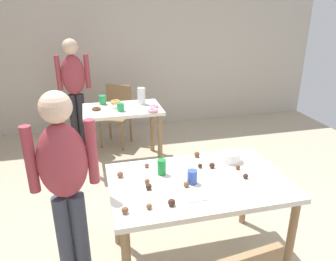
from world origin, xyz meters
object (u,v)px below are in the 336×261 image
(dining_table_far, at_px, (123,118))
(person_adult_far, at_px, (74,84))
(pitcher_far, at_px, (141,96))
(soda_can, at_px, (162,167))
(mixing_bowl, at_px, (231,156))
(dining_table_near, at_px, (198,191))
(person_girl_near, at_px, (65,179))
(chair_far_table, at_px, (117,111))

(dining_table_far, bearing_deg, person_adult_far, 129.79)
(pitcher_far, bearing_deg, person_adult_far, 145.16)
(dining_table_far, distance_m, pitcher_far, 0.37)
(dining_table_far, relative_size, person_adult_far, 0.63)
(dining_table_far, xyz_separation_m, soda_can, (0.10, -1.76, 0.19))
(person_adult_far, xyz_separation_m, mixing_bowl, (1.28, -2.37, -0.13))
(dining_table_near, distance_m, dining_table_far, 1.94)
(person_adult_far, distance_m, pitcher_far, 1.03)
(person_girl_near, relative_size, soda_can, 12.18)
(dining_table_far, bearing_deg, mixing_bowl, -67.25)
(dining_table_far, xyz_separation_m, mixing_bowl, (0.70, -1.68, 0.17))
(person_girl_near, xyz_separation_m, soda_can, (0.69, 0.14, -0.08))
(dining_table_near, distance_m, soda_can, 0.33)
(person_girl_near, bearing_deg, dining_table_near, -0.48)
(chair_far_table, distance_m, person_adult_far, 0.71)
(dining_table_near, height_order, person_girl_near, person_girl_near)
(dining_table_near, xyz_separation_m, person_girl_near, (-0.93, 0.01, 0.23))
(soda_can, relative_size, pitcher_far, 0.57)
(chair_far_table, xyz_separation_m, pitcher_far, (0.28, -0.55, 0.36))
(mixing_bowl, relative_size, pitcher_far, 0.79)
(person_adult_far, bearing_deg, chair_far_table, -3.28)
(chair_far_table, xyz_separation_m, mixing_bowl, (0.72, -2.34, 0.29))
(mixing_bowl, bearing_deg, chair_far_table, 107.11)
(chair_far_table, bearing_deg, soda_can, -87.21)
(mixing_bowl, bearing_deg, dining_table_near, -147.35)
(dining_table_near, bearing_deg, dining_table_far, 100.26)
(dining_table_far, relative_size, pitcher_far, 4.54)
(dining_table_near, bearing_deg, pitcher_far, 92.33)
(dining_table_far, bearing_deg, pitcher_far, 22.29)
(person_girl_near, bearing_deg, chair_far_table, 77.41)
(dining_table_far, relative_size, chair_far_table, 1.11)
(person_girl_near, height_order, person_adult_far, person_adult_far)
(pitcher_far, bearing_deg, soda_can, -94.98)
(chair_far_table, bearing_deg, person_girl_near, -102.59)
(mixing_bowl, distance_m, pitcher_far, 1.84)
(mixing_bowl, height_order, pitcher_far, pitcher_far)
(dining_table_far, xyz_separation_m, pitcher_far, (0.26, 0.11, 0.24))
(chair_far_table, relative_size, person_girl_near, 0.59)
(dining_table_near, height_order, soda_can, soda_can)
(person_girl_near, bearing_deg, soda_can, 11.79)
(soda_can, bearing_deg, person_adult_far, 105.48)
(chair_far_table, xyz_separation_m, soda_can, (0.12, -2.42, 0.31))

